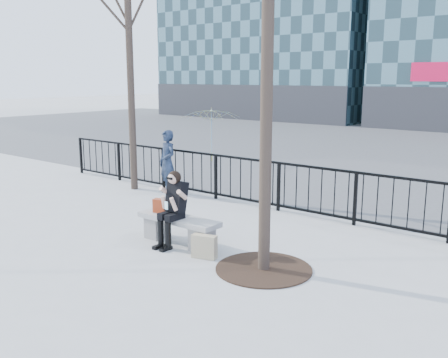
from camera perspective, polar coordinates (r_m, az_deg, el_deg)
The scene contains 10 objects.
ground at distance 9.08m, azimuth -5.17°, elevation -7.30°, with size 120.00×120.00×0.00m, color #A1A09C.
street_surface at distance 22.21m, azimuth 22.56°, elevation 3.12°, with size 60.00×23.00×0.01m, color #474747.
railing at distance 11.21m, azimuth 5.39°, elevation -0.71°, with size 14.00×0.06×1.10m.
tree_grate at distance 7.88m, azimuth 4.56°, elevation -10.20°, with size 1.50×1.50×0.02m, color black.
bench_main at distance 8.98m, azimuth -5.20°, elevation -5.48°, with size 1.65×0.46×0.49m.
seated_woman at distance 8.77m, azimuth -5.96°, elevation -3.41°, with size 0.50×0.64×1.34m.
handbag at distance 9.21m, azimuth -7.14°, elevation -3.06°, with size 0.31×0.14×0.25m, color #A83414.
shopping_bag at distance 8.27m, azimuth -2.26°, elevation -7.73°, with size 0.41×0.15×0.39m, color beige.
standing_man at distance 12.71m, azimuth -6.49°, elevation 1.92°, with size 0.59×0.39×1.63m, color black.
vendor_umbrella at distance 17.52m, azimuth -1.56°, elevation 5.09°, with size 2.07×2.11×1.90m, color yellow.
Camera 1 is at (5.95, -6.20, 2.93)m, focal length 40.00 mm.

